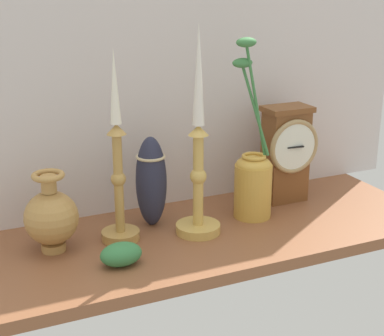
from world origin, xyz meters
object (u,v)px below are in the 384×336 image
at_px(brass_vase_bulbous, 51,216).
at_px(brass_vase_jar, 253,178).
at_px(tall_ceramic_vase, 151,181).
at_px(candlestick_tall_left, 118,177).
at_px(mantel_clock, 286,152).
at_px(candlestick_tall_center, 199,168).

relative_size(brass_vase_bulbous, brass_vase_jar, 0.41).
bearing_deg(tall_ceramic_vase, candlestick_tall_left, -152.74).
bearing_deg(brass_vase_bulbous, mantel_clock, 4.51).
height_order(brass_vase_bulbous, tall_ceramic_vase, tall_ceramic_vase).
distance_m(brass_vase_bulbous, tall_ceramic_vase, 0.22).
bearing_deg(brass_vase_jar, tall_ceramic_vase, 167.65).
bearing_deg(candlestick_tall_left, tall_ceramic_vase, 27.26).
relative_size(candlestick_tall_center, brass_vase_bulbous, 2.69).
bearing_deg(mantel_clock, brass_vase_bulbous, -175.49).
xyz_separation_m(mantel_clock, candlestick_tall_center, (-0.26, -0.09, 0.02)).
bearing_deg(candlestick_tall_center, mantel_clock, 18.22).
bearing_deg(mantel_clock, candlestick_tall_left, -173.27).
relative_size(mantel_clock, candlestick_tall_left, 0.58).
relative_size(candlestick_tall_left, tall_ceramic_vase, 1.98).
distance_m(mantel_clock, brass_vase_jar, 0.13).
distance_m(candlestick_tall_center, brass_vase_bulbous, 0.30).
relative_size(brass_vase_bulbous, tall_ceramic_vase, 0.82).
height_order(mantel_clock, candlestick_tall_left, candlestick_tall_left).
xyz_separation_m(candlestick_tall_left, brass_vase_bulbous, (-0.13, 0.01, -0.06)).
relative_size(candlestick_tall_left, brass_vase_bulbous, 2.41).
xyz_separation_m(brass_vase_jar, tall_ceramic_vase, (-0.21, 0.05, 0.01)).
bearing_deg(tall_ceramic_vase, brass_vase_bulbous, -170.23).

